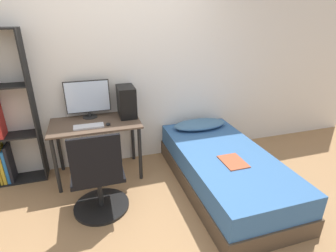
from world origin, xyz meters
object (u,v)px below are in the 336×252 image
(bed, at_px, (224,170))
(keyboard, at_px, (89,126))
(monitor, at_px, (88,98))
(office_chair, at_px, (99,182))
(pc_tower, at_px, (126,101))

(bed, xyz_separation_m, keyboard, (-1.50, 0.59, 0.52))
(monitor, bearing_deg, keyboard, -94.67)
(office_chair, height_order, pc_tower, pc_tower)
(bed, height_order, monitor, monitor)
(monitor, xyz_separation_m, keyboard, (-0.03, -0.33, -0.25))
(bed, xyz_separation_m, monitor, (-1.47, 0.92, 0.77))
(office_chair, distance_m, bed, 1.47)
(keyboard, bearing_deg, office_chair, -86.37)
(monitor, bearing_deg, pc_tower, -10.88)
(monitor, distance_m, pc_tower, 0.48)
(office_chair, bearing_deg, pc_tower, 61.93)
(office_chair, bearing_deg, bed, 1.00)
(pc_tower, bearing_deg, bed, -39.40)
(bed, distance_m, monitor, 1.90)
(monitor, bearing_deg, bed, -31.89)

